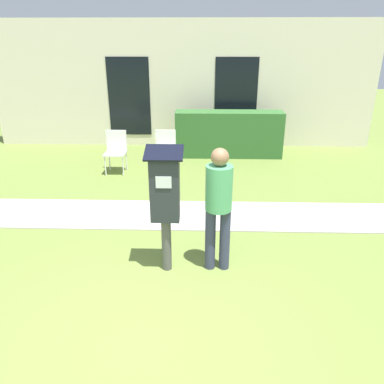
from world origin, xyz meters
name	(u,v)px	position (x,y,z in m)	size (l,w,h in m)	color
ground_plane	(142,342)	(0.00, 0.00, 0.00)	(40.00, 40.00, 0.00)	olive
sidewalk	(168,215)	(0.00, 2.82, 0.01)	(12.00, 1.10, 0.02)	#B7B2A8
building_facade	(182,85)	(0.00, 7.34, 1.60)	(10.00, 0.26, 3.20)	beige
parking_meter	(165,195)	(0.12, 1.27, 1.02)	(0.44, 0.31, 1.59)	#4C4C4C
person_standing	(219,201)	(0.76, 1.31, 0.93)	(0.32, 0.32, 1.58)	#333851
outdoor_chair_left	(116,148)	(-1.32, 5.00, 0.53)	(0.44, 0.44, 0.90)	white
outdoor_chair_middle	(165,148)	(-0.26, 5.06, 0.53)	(0.44, 0.44, 0.90)	white
hedge_row	(229,134)	(1.19, 6.29, 0.55)	(2.60, 0.60, 1.10)	#33662D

